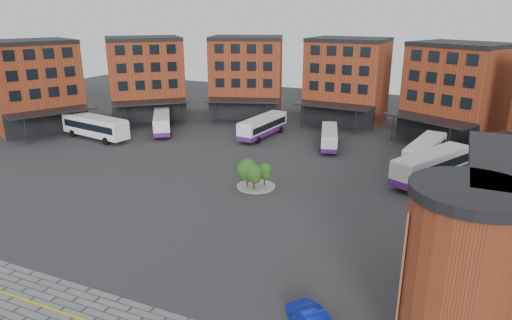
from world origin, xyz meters
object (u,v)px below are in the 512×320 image
at_px(bus_e, 425,151).
at_px(bus_f, 432,166).
at_px(bus_d, 329,137).
at_px(bus_c, 263,126).
at_px(bus_a, 95,126).
at_px(tree_island, 252,173).
at_px(bus_b, 162,122).

bearing_deg(bus_e, bus_f, -68.28).
relative_size(bus_d, bus_e, 0.84).
xyz_separation_m(bus_d, bus_f, (14.65, -8.87, 0.43)).
relative_size(bus_c, bus_e, 0.99).
xyz_separation_m(bus_a, bus_e, (47.81, 7.61, -0.32)).
distance_m(bus_a, bus_c, 26.05).
height_order(tree_island, bus_c, tree_island).
bearing_deg(bus_a, bus_e, -71.23).
bearing_deg(bus_a, bus_c, -53.84).
bearing_deg(bus_d, bus_e, -26.75).
bearing_deg(tree_island, bus_e, 44.66).
height_order(bus_a, bus_e, bus_a).
xyz_separation_m(bus_a, bus_f, (49.06, 1.47, -0.17)).
height_order(bus_d, bus_e, bus_e).
bearing_deg(bus_c, tree_island, -63.54).
bearing_deg(bus_d, bus_f, -46.45).
xyz_separation_m(bus_c, bus_d, (11.09, -1.26, -0.26)).
distance_m(bus_b, bus_e, 40.76).
height_order(bus_a, bus_d, bus_a).
bearing_deg(bus_e, bus_b, -169.83).
distance_m(bus_a, bus_f, 49.08).
xyz_separation_m(bus_c, bus_f, (25.73, -10.13, 0.17)).
distance_m(tree_island, bus_f, 20.96).
height_order(bus_b, bus_f, bus_f).
bearing_deg(bus_d, tree_island, -115.41).
height_order(bus_b, bus_d, bus_b).
relative_size(tree_island, bus_b, 0.42).
distance_m(tree_island, bus_d, 19.71).
relative_size(tree_island, bus_c, 0.38).
distance_m(bus_c, bus_f, 27.66).
xyz_separation_m(bus_e, bus_f, (1.25, -6.14, 0.15)).
bearing_deg(bus_a, bus_b, -32.95).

